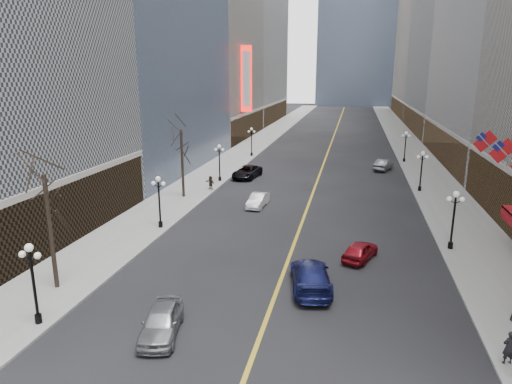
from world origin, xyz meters
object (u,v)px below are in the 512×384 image
at_px(streetlamp_west_1, 159,197).
at_px(streetlamp_west_2, 219,159).
at_px(car_nb_far, 247,172).
at_px(car_nb_near, 162,321).
at_px(streetlamp_east_1, 454,214).
at_px(streetlamp_east_3, 405,143).
at_px(car_sb_near, 311,276).
at_px(car_nb_mid, 258,200).
at_px(streetlamp_west_3, 252,139).
at_px(streetlamp_west_0, 33,275).
at_px(car_sb_mid, 360,251).
at_px(streetlamp_east_2, 422,167).
at_px(ped_ne_corner, 509,347).
at_px(car_sb_far, 383,165).

relative_size(streetlamp_west_1, streetlamp_west_2, 1.00).
height_order(streetlamp_west_1, car_nb_far, streetlamp_west_1).
bearing_deg(streetlamp_west_2, car_nb_near, -78.50).
distance_m(streetlamp_east_1, streetlamp_east_3, 36.00).
bearing_deg(car_sb_near, car_nb_mid, -78.28).
bearing_deg(streetlamp_west_3, streetlamp_west_1, -90.00).
height_order(streetlamp_west_0, car_sb_near, streetlamp_west_0).
relative_size(car_nb_mid, car_sb_near, 0.70).
height_order(streetlamp_east_1, streetlamp_west_0, same).
relative_size(car_nb_mid, car_sb_mid, 1.02).
relative_size(streetlamp_east_2, car_sb_near, 0.78).
height_order(streetlamp_west_1, car_sb_mid, streetlamp_west_1).
bearing_deg(streetlamp_west_3, streetlamp_east_2, -37.33).
bearing_deg(car_nb_far, streetlamp_west_0, -86.65).
height_order(streetlamp_west_2, car_nb_far, streetlamp_west_2).
bearing_deg(streetlamp_west_1, streetlamp_east_3, 56.75).
xyz_separation_m(streetlamp_east_3, ped_ne_corner, (-0.20, -50.55, -1.93)).
relative_size(car_nb_near, car_sb_mid, 1.14).
distance_m(streetlamp_west_1, car_sb_near, 16.39).
xyz_separation_m(streetlamp_east_1, streetlamp_east_2, (0.00, 18.00, 0.00)).
xyz_separation_m(streetlamp_east_3, streetlamp_west_0, (-23.60, -52.00, 0.00)).
distance_m(streetlamp_east_1, streetlamp_east_2, 18.00).
xyz_separation_m(streetlamp_west_0, car_sb_near, (13.80, 7.41, -2.06)).
bearing_deg(ped_ne_corner, streetlamp_east_1, -106.78).
bearing_deg(streetlamp_east_1, streetlamp_west_1, 180.00).
bearing_deg(car_nb_far, car_nb_mid, -64.33).
bearing_deg(streetlamp_west_0, ped_ne_corner, 3.54).
xyz_separation_m(streetlamp_west_3, car_nb_near, (6.80, -51.41, -2.13)).
bearing_deg(streetlamp_west_1, car_nb_mid, 50.70).
bearing_deg(streetlamp_west_3, car_nb_near, -82.47).
distance_m(streetlamp_east_2, car_nb_far, 21.10).
distance_m(streetlamp_west_1, car_nb_mid, 11.05).
xyz_separation_m(streetlamp_east_1, car_sb_near, (-9.80, -8.59, -2.06)).
height_order(streetlamp_east_2, streetlamp_west_1, same).
bearing_deg(ped_ne_corner, car_sb_far, -101.88).
distance_m(streetlamp_east_2, car_sb_mid, 22.39).
xyz_separation_m(streetlamp_east_3, car_sb_far, (-3.37, -6.43, -2.14)).
xyz_separation_m(streetlamp_east_2, car_nb_near, (-16.80, -33.41, -2.13)).
height_order(streetlamp_west_1, car_nb_near, streetlamp_west_1).
bearing_deg(car_nb_mid, car_sb_far, 62.19).
bearing_deg(streetlamp_west_2, streetlamp_east_2, 0.00).
bearing_deg(streetlamp_west_3, ped_ne_corner, -65.16).
bearing_deg(streetlamp_east_3, streetlamp_west_3, 180.00).
relative_size(car_nb_near, car_sb_far, 0.97).
height_order(streetlamp_east_3, streetlamp_west_3, same).
height_order(streetlamp_east_1, car_nb_far, streetlamp_east_1).
distance_m(streetlamp_east_1, car_sb_near, 13.20).
bearing_deg(car_sb_near, ped_ne_corner, 137.63).
distance_m(car_nb_mid, car_sb_mid, 15.33).
bearing_deg(car_nb_far, streetlamp_west_3, 108.18).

